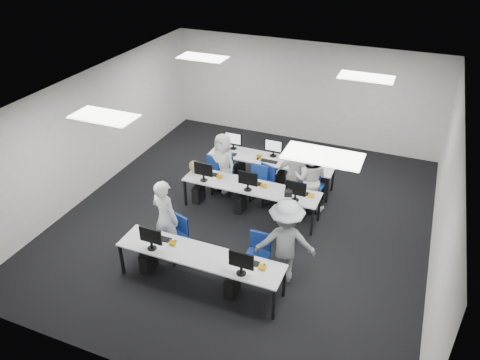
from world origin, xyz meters
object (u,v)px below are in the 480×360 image
at_px(chair_2, 223,180).
at_px(student_1, 310,179).
at_px(student_3, 294,175).
at_px(chair_4, 306,203).
at_px(desk_mid, 251,188).
at_px(photographer, 285,242).
at_px(chair_3, 263,191).
at_px(chair_6, 263,185).
at_px(student_2, 223,163).
at_px(chair_1, 257,263).
at_px(chair_5, 219,176).
at_px(student_0, 165,218).
at_px(desk_front, 200,257).
at_px(chair_0, 175,245).
at_px(chair_7, 312,194).

relative_size(chair_2, student_1, 0.61).
bearing_deg(student_3, chair_4, -48.41).
height_order(desk_mid, photographer, photographer).
height_order(chair_3, chair_4, chair_3).
xyz_separation_m(chair_2, photographer, (2.40, -2.48, 0.58)).
distance_m(chair_6, student_2, 1.12).
height_order(desk_mid, chair_6, chair_6).
relative_size(desk_mid, student_1, 1.99).
bearing_deg(student_2, chair_2, -61.35).
height_order(chair_1, student_1, student_1).
relative_size(chair_5, student_1, 0.57).
xyz_separation_m(chair_1, student_0, (-1.95, -0.05, 0.57)).
bearing_deg(student_2, student_1, 19.66).
distance_m(desk_mid, student_3, 1.13).
bearing_deg(student_0, student_2, -75.90).
distance_m(desk_front, student_0, 1.24).
relative_size(chair_3, student_3, 0.61).
relative_size(desk_front, chair_6, 3.37).
xyz_separation_m(chair_6, student_2, (-1.02, -0.10, 0.46)).
distance_m(chair_5, photographer, 3.76).
height_order(desk_front, student_1, student_1).
distance_m(desk_mid, chair_1, 2.17).
xyz_separation_m(chair_3, photographer, (1.31, -2.42, 0.60)).
relative_size(desk_front, student_1, 1.99).
bearing_deg(chair_0, student_1, 70.89).
bearing_deg(chair_4, student_2, 166.92).
bearing_deg(chair_2, student_1, -7.81).
relative_size(chair_4, student_1, 0.52).
bearing_deg(chair_1, chair_0, -177.42).
bearing_deg(student_1, desk_front, 65.40).
bearing_deg(chair_4, chair_3, 168.00).
bearing_deg(chair_5, chair_1, -34.17).
bearing_deg(student_2, chair_6, 25.61).
bearing_deg(chair_1, chair_4, 81.38).
xyz_separation_m(chair_3, chair_4, (1.12, -0.11, -0.02)).
relative_size(chair_7, student_2, 0.62).
bearing_deg(chair_4, chair_6, 157.14).
height_order(chair_0, chair_7, chair_7).
distance_m(chair_2, student_2, 0.46).
bearing_deg(chair_2, student_2, 88.77).
bearing_deg(desk_mid, chair_1, -65.51).
bearing_deg(chair_2, chair_3, -12.63).
relative_size(desk_mid, student_3, 2.12).
bearing_deg(student_0, chair_3, -98.94).
bearing_deg(chair_2, desk_front, -82.61).
bearing_deg(chair_5, student_1, 16.31).
relative_size(chair_2, photographer, 0.55).
bearing_deg(student_0, desk_mid, -103.02).
bearing_deg(chair_7, student_2, -171.85).
height_order(desk_mid, student_0, student_0).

